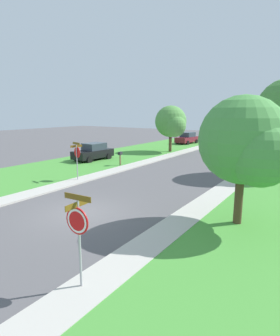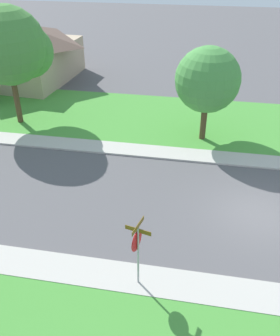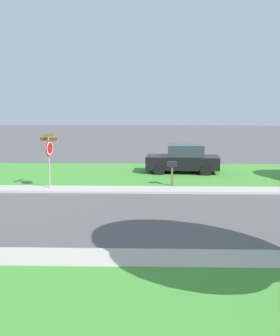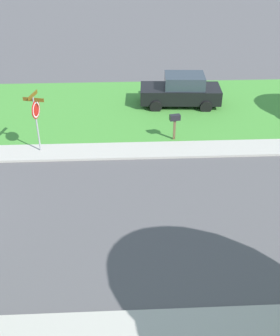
{
  "view_description": "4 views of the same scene",
  "coord_description": "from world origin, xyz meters",
  "views": [
    {
      "loc": [
        9.82,
        -9.36,
        4.93
      ],
      "look_at": [
        0.16,
        5.11,
        1.4
      ],
      "focal_mm": 30.18,
      "sensor_mm": 36.0,
      "label": 1
    },
    {
      "loc": [
        -13.83,
        2.83,
        10.55
      ],
      "look_at": [
        0.67,
        5.5,
        1.4
      ],
      "focal_mm": 39.89,
      "sensor_mm": 36.0,
      "label": 2
    },
    {
      "loc": [
        16.28,
        9.63,
        4.39
      ],
      "look_at": [
        -2.92,
        9.06,
        1.4
      ],
      "focal_mm": 46.99,
      "sensor_mm": 36.0,
      "label": 3
    },
    {
      "loc": [
        11.28,
        8.2,
        9.08
      ],
      "look_at": [
        -1.05,
        8.79,
        1.4
      ],
      "focal_mm": 43.99,
      "sensor_mm": 36.0,
      "label": 4
    }
  ],
  "objects": [
    {
      "name": "lawn_east",
      "position": [
        9.4,
        12.0,
        0.04
      ],
      "size": [
        8.0,
        56.0,
        0.08
      ],
      "primitive_type": "cube",
      "color": "#479338",
      "rests_on": "ground"
    },
    {
      "name": "tree_across_right",
      "position": [
        7.08,
        2.64,
        3.61
      ],
      "size": [
        3.98,
        3.7,
        5.6
      ],
      "color": "#4C3823",
      "rests_on": "ground"
    },
    {
      "name": "ground_plane",
      "position": [
        0.0,
        0.0,
        0.0
      ],
      "size": [
        120.0,
        120.0,
        0.0
      ],
      "primitive_type": "plane",
      "color": "#565456"
    },
    {
      "name": "house_right_setback",
      "position": [
        15.57,
        18.11,
        2.38
      ],
      "size": [
        9.56,
        8.46,
        4.6
      ],
      "color": "tan",
      "rests_on": "ground"
    },
    {
      "name": "stop_sign_far_corner",
      "position": [
        -4.84,
        4.57,
        1.89
      ],
      "size": [
        0.9,
        0.9,
        2.77
      ],
      "color": "#9E9EA3",
      "rests_on": "ground"
    },
    {
      "name": "tree_corner_large",
      "position": [
        7.38,
        14.6,
        4.87
      ],
      "size": [
        5.05,
        4.7,
        7.38
      ],
      "color": "#4C3823",
      "rests_on": "ground"
    },
    {
      "name": "sidewalk_east",
      "position": [
        4.7,
        12.0,
        0.05
      ],
      "size": [
        1.4,
        56.0,
        0.1
      ],
      "primitive_type": "cube",
      "color": "#B7B2A8",
      "rests_on": "ground"
    }
  ]
}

